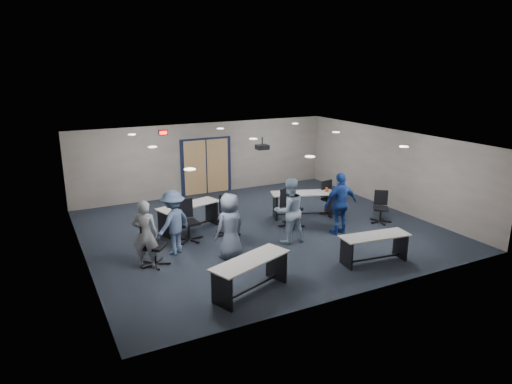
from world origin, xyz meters
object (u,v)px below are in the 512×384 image
chair_back_c (292,208)px  person_lightblue (289,211)px  chair_loose_right (381,207)px  person_back (173,222)px  table_back_right (303,200)px  person_gray (145,234)px  table_front_left (251,270)px  chair_back_b (227,217)px  chair_loose_left (154,245)px  chair_back_a (188,221)px  chair_back_d (331,198)px  table_front_right (374,244)px  table_back_left (189,213)px  person_navy (340,204)px  person_plaid (230,226)px

chair_back_c → person_lightblue: bearing=-150.8°
chair_loose_right → person_back: size_ratio=0.58×
table_back_right → person_gray: (-5.45, -1.49, 0.28)m
table_front_left → person_gray: person_gray is taller
person_gray → person_back: (0.86, 0.51, -0.00)m
chair_back_b → person_back: person_back is taller
chair_back_c → chair_loose_left: 4.55m
chair_back_a → chair_back_d: chair_back_a is taller
chair_back_a → person_gray: person_gray is taller
chair_back_a → chair_loose_right: chair_back_a is taller
table_front_right → table_back_left: size_ratio=0.90×
table_back_right → chair_back_d: (0.99, -0.20, -0.02)m
chair_back_c → person_navy: 1.53m
person_back → chair_back_b: bearing=166.8°
table_front_right → person_back: person_back is taller
table_back_right → chair_back_a: 3.99m
chair_back_b → person_plaid: bearing=-79.9°
chair_back_b → chair_back_d: bearing=33.9°
table_front_right → person_back: size_ratio=1.07×
table_back_right → chair_back_c: (-0.78, -0.61, 0.02)m
chair_loose_left → person_lightblue: bearing=-53.1°
table_front_right → person_plaid: (-3.09, 1.89, 0.36)m
table_front_left → chair_back_a: (-0.20, 3.50, 0.05)m
table_front_left → person_lightblue: (2.26, 2.16, 0.38)m
table_back_right → chair_back_d: size_ratio=1.92×
chair_back_d → chair_loose_right: bearing=-68.4°
table_back_right → person_gray: size_ratio=1.24×
table_back_left → person_plaid: bearing=-99.9°
table_front_left → person_plaid: (0.37, 1.92, 0.32)m
table_back_right → chair_back_c: bearing=-122.7°
table_back_right → chair_back_a: bearing=-155.7°
table_front_left → person_back: bearing=85.6°
table_front_left → person_plaid: 1.98m
person_lightblue → person_navy: (1.66, -0.10, -0.00)m
table_front_right → chair_loose_right: (2.19, 2.21, 0.01)m
chair_loose_left → person_navy: (5.39, -0.27, 0.38)m
chair_back_d → chair_loose_right: chair_back_d is taller
person_plaid → person_navy: 3.55m
chair_back_d → person_lightblue: 2.92m
chair_back_d → chair_back_a: bearing=170.4°
chair_back_a → person_lightblue: person_lightblue is taller
chair_back_c → person_navy: person_navy is taller
person_lightblue → table_front_left: bearing=47.5°
person_plaid → chair_loose_left: bearing=-28.3°
table_front_left → chair_back_b: chair_back_b is taller
chair_back_d → person_plaid: bearing=-169.9°
table_back_left → chair_loose_left: bearing=-143.8°
chair_back_c → person_plaid: size_ratio=0.69×
chair_back_b → person_lightblue: (1.35, -1.23, 0.34)m
chair_loose_left → person_gray: 0.38m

